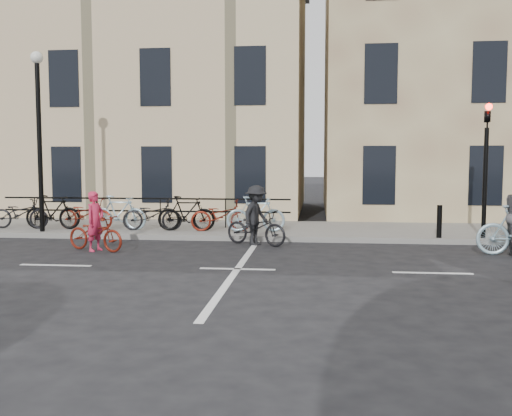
# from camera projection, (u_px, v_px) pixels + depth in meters

# --- Properties ---
(ground) EXTENTS (120.00, 120.00, 0.00)m
(ground) POSITION_uv_depth(u_px,v_px,m) (237.00, 269.00, 11.98)
(ground) COLOR black
(ground) RESTS_ON ground
(sidewalk) EXTENTS (46.00, 4.00, 0.15)m
(sidewalk) POSITION_uv_depth(u_px,v_px,m) (140.00, 228.00, 18.34)
(sidewalk) COLOR slate
(sidewalk) RESTS_ON ground
(building_east) EXTENTS (14.00, 10.00, 12.00)m
(building_east) POSITION_uv_depth(u_px,v_px,m) (498.00, 65.00, 23.37)
(building_east) COLOR #9B805E
(building_east) RESTS_ON sidewalk
(building_west) EXTENTS (20.00, 10.00, 10.00)m
(building_west) POSITION_uv_depth(u_px,v_px,m) (77.00, 95.00, 25.36)
(building_west) COLOR #C5B585
(building_west) RESTS_ON sidewalk
(traffic_light) EXTENTS (0.18, 0.30, 3.90)m
(traffic_light) POSITION_uv_depth(u_px,v_px,m) (486.00, 154.00, 15.41)
(traffic_light) COLOR black
(traffic_light) RESTS_ON sidewalk
(lamp_post) EXTENTS (0.36, 0.36, 5.28)m
(lamp_post) POSITION_uv_depth(u_px,v_px,m) (39.00, 119.00, 16.72)
(lamp_post) COLOR black
(lamp_post) RESTS_ON sidewalk
(bollard_east) EXTENTS (0.14, 0.14, 0.90)m
(bollard_east) POSITION_uv_depth(u_px,v_px,m) (439.00, 221.00, 15.61)
(bollard_east) COLOR black
(bollard_east) RESTS_ON sidewalk
(parked_bikes) EXTENTS (9.35, 1.23, 1.05)m
(parked_bikes) POSITION_uv_depth(u_px,v_px,m) (134.00, 214.00, 17.33)
(parked_bikes) COLOR black
(parked_bikes) RESTS_ON sidewalk
(cyclist_pink) EXTENTS (1.79, 1.14, 1.50)m
(cyclist_pink) POSITION_uv_depth(u_px,v_px,m) (95.00, 230.00, 14.32)
(cyclist_pink) COLOR maroon
(cyclist_pink) RESTS_ON ground
(cyclist_dark) EXTENTS (1.90, 1.34, 1.61)m
(cyclist_dark) POSITION_uv_depth(u_px,v_px,m) (256.00, 222.00, 15.27)
(cyclist_dark) COLOR black
(cyclist_dark) RESTS_ON ground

